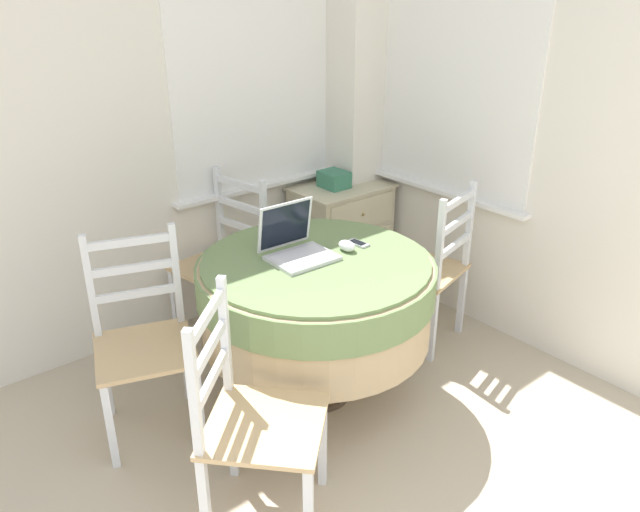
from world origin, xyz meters
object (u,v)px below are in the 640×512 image
at_px(dining_chair_near_back_window, 225,262).
at_px(dining_chair_camera_near, 252,420).
at_px(cell_phone, 358,243).
at_px(computer_mouse, 347,246).
at_px(corner_cabinet, 341,237).
at_px(storage_box, 334,179).
at_px(dining_chair_near_right_window, 428,269).
at_px(round_dining_table, 316,293).
at_px(laptop, 296,246).
at_px(dining_chair_left_flank, 144,342).

bearing_deg(dining_chair_near_back_window, dining_chair_camera_near, -117.69).
bearing_deg(dining_chair_near_back_window, cell_phone, -70.43).
height_order(computer_mouse, corner_cabinet, computer_mouse).
xyz_separation_m(dining_chair_near_back_window, corner_cabinet, (0.91, 0.02, -0.09)).
height_order(dining_chair_near_back_window, storage_box, dining_chair_near_back_window).
relative_size(computer_mouse, dining_chair_near_back_window, 0.10).
bearing_deg(dining_chair_camera_near, dining_chair_near_right_window, 17.10).
height_order(round_dining_table, computer_mouse, computer_mouse).
bearing_deg(laptop, round_dining_table, -62.32).
height_order(round_dining_table, corner_cabinet, round_dining_table).
distance_m(round_dining_table, corner_cabinet, 1.25).
xyz_separation_m(computer_mouse, dining_chair_camera_near, (-0.86, -0.44, -0.32)).
relative_size(round_dining_table, laptop, 3.71).
relative_size(round_dining_table, dining_chair_near_back_window, 1.20).
distance_m(dining_chair_near_back_window, dining_chair_near_right_window, 1.17).
relative_size(laptop, dining_chair_near_back_window, 0.32).
height_order(cell_phone, dining_chair_camera_near, dining_chair_camera_near).
bearing_deg(cell_phone, storage_box, 55.79).
bearing_deg(round_dining_table, dining_chair_left_flank, 157.37).
distance_m(cell_phone, storage_box, 1.02).
bearing_deg(round_dining_table, cell_phone, 2.08).
distance_m(laptop, computer_mouse, 0.25).
relative_size(computer_mouse, corner_cabinet, 0.14).
bearing_deg(round_dining_table, computer_mouse, -4.08).
bearing_deg(dining_chair_near_back_window, round_dining_table, -89.27).
height_order(computer_mouse, dining_chair_camera_near, dining_chair_camera_near).
distance_m(dining_chair_near_back_window, dining_chair_camera_near, 1.44).
xyz_separation_m(dining_chair_near_back_window, storage_box, (0.86, 0.03, 0.32)).
distance_m(computer_mouse, corner_cabinet, 1.19).
height_order(laptop, dining_chair_camera_near, laptop).
xyz_separation_m(round_dining_table, storage_box, (0.85, 0.86, 0.20)).
bearing_deg(laptop, corner_cabinet, 38.28).
height_order(round_dining_table, dining_chair_near_right_window, dining_chair_near_right_window).
xyz_separation_m(round_dining_table, computer_mouse, (0.18, -0.01, 0.20)).
xyz_separation_m(cell_phone, dining_chair_near_back_window, (-0.29, 0.81, -0.30)).
distance_m(dining_chair_camera_near, corner_cabinet, 2.05).
distance_m(round_dining_table, computer_mouse, 0.27).
bearing_deg(round_dining_table, dining_chair_near_right_window, 0.43).
bearing_deg(dining_chair_near_right_window, laptop, 174.60).
bearing_deg(laptop, storage_box, 40.47).
bearing_deg(storage_box, laptop, -139.53).
distance_m(round_dining_table, laptop, 0.25).
relative_size(corner_cabinet, storage_box, 4.00).
xyz_separation_m(round_dining_table, dining_chair_near_back_window, (-0.01, 0.82, -0.12)).
bearing_deg(storage_box, dining_chair_near_right_window, -91.81).
distance_m(computer_mouse, cell_phone, 0.10).
distance_m(dining_chair_camera_near, dining_chair_left_flank, 0.78).
bearing_deg(cell_phone, computer_mouse, -166.26).
relative_size(laptop, corner_cabinet, 0.43).
distance_m(laptop, dining_chair_left_flank, 0.82).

